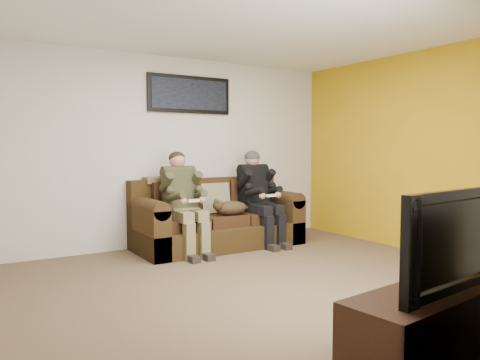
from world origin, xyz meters
TOP-DOWN VIEW (x-y plane):
  - floor at (0.00, 0.00)m, footprint 5.00×5.00m
  - ceiling at (0.00, 0.00)m, footprint 5.00×5.00m
  - wall_back at (0.00, 2.25)m, footprint 5.00×0.00m
  - wall_right at (2.50, 0.00)m, footprint 0.00×4.50m
  - accent_wall_right at (2.49, 0.00)m, footprint 0.00×4.50m
  - sofa at (0.44, 1.83)m, footprint 2.26×0.97m
  - throw_pillow at (0.44, 1.87)m, footprint 0.43×0.21m
  - throw_blanket at (-0.25, 2.11)m, footprint 0.46×0.23m
  - person_left at (-0.14, 1.64)m, footprint 0.51×0.87m
  - person_right at (1.02, 1.64)m, footprint 0.51×0.86m
  - cat at (0.52, 1.58)m, footprint 0.66×0.26m
  - framed_poster at (0.24, 2.22)m, footprint 1.25×0.05m
  - tv_stand at (-0.03, -1.95)m, footprint 1.50×0.62m
  - television at (-0.03, -1.95)m, footprint 1.13×0.27m

SIDE VIEW (x-z plane):
  - floor at x=0.00m, z-range 0.00..0.00m
  - tv_stand at x=-0.03m, z-range 0.00..0.46m
  - sofa at x=0.44m, z-range -0.11..0.81m
  - cat at x=0.52m, z-range 0.43..0.67m
  - throw_pillow at x=0.44m, z-range 0.44..0.87m
  - person_left at x=-0.14m, z-range 0.08..1.39m
  - person_right at x=1.02m, z-range 0.08..1.40m
  - television at x=-0.03m, z-range 0.46..1.10m
  - throw_blanket at x=-0.25m, z-range 0.88..0.96m
  - wall_back at x=0.00m, z-range -1.20..3.80m
  - wall_right at x=2.50m, z-range -0.95..3.55m
  - accent_wall_right at x=2.49m, z-range -0.95..3.55m
  - framed_poster at x=0.24m, z-range 1.84..2.36m
  - ceiling at x=0.00m, z-range 2.60..2.60m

